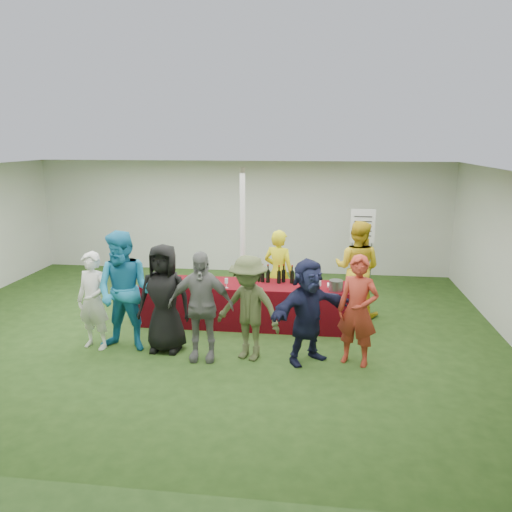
# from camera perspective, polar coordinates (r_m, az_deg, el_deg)

# --- Properties ---
(ground) EXTENTS (60.00, 60.00, 0.00)m
(ground) POSITION_cam_1_polar(r_m,az_deg,el_deg) (8.72, -5.98, -8.39)
(ground) COLOR #284719
(ground) RESTS_ON ground
(tent) EXTENTS (10.00, 10.00, 10.00)m
(tent) POSITION_cam_1_polar(r_m,az_deg,el_deg) (9.38, -1.53, 1.83)
(tent) COLOR white
(tent) RESTS_ON ground
(serving_table) EXTENTS (3.60, 0.80, 0.75)m
(serving_table) POSITION_cam_1_polar(r_m,az_deg,el_deg) (8.81, -1.30, -5.51)
(serving_table) COLOR #5C080B
(serving_table) RESTS_ON ground
(wine_bottles) EXTENTS (0.59, 0.16, 0.32)m
(wine_bottles) POSITION_cam_1_polar(r_m,az_deg,el_deg) (8.73, 2.41, -2.28)
(wine_bottles) COLOR black
(wine_bottles) RESTS_ON serving_table
(wine_glasses) EXTENTS (2.72, 0.12, 0.16)m
(wine_glasses) POSITION_cam_1_polar(r_m,az_deg,el_deg) (8.48, -4.04, -2.83)
(wine_glasses) COLOR silver
(wine_glasses) RESTS_ON serving_table
(water_bottle) EXTENTS (0.07, 0.07, 0.23)m
(water_bottle) POSITION_cam_1_polar(r_m,az_deg,el_deg) (8.74, -1.34, -2.37)
(water_bottle) COLOR silver
(water_bottle) RESTS_ON serving_table
(bar_towel) EXTENTS (0.25, 0.18, 0.03)m
(bar_towel) POSITION_cam_1_polar(r_m,az_deg,el_deg) (8.65, 8.99, -3.32)
(bar_towel) COLOR white
(bar_towel) RESTS_ON serving_table
(dump_bucket) EXTENTS (0.23, 0.23, 0.18)m
(dump_bucket) POSITION_cam_1_polar(r_m,az_deg,el_deg) (8.37, 9.13, -3.35)
(dump_bucket) COLOR slate
(dump_bucket) RESTS_ON serving_table
(wine_list_sign) EXTENTS (0.50, 0.03, 1.80)m
(wine_list_sign) POSITION_cam_1_polar(r_m,az_deg,el_deg) (10.55, 12.07, 2.63)
(wine_list_sign) COLOR slate
(wine_list_sign) RESTS_ON ground
(staff_pourer) EXTENTS (0.69, 0.58, 1.62)m
(staff_pourer) POSITION_cam_1_polar(r_m,az_deg,el_deg) (9.14, 2.61, -1.97)
(staff_pourer) COLOR #D0CE15
(staff_pourer) RESTS_ON ground
(staff_back) EXTENTS (1.03, 0.92, 1.77)m
(staff_back) POSITION_cam_1_polar(r_m,az_deg,el_deg) (9.35, 11.49, -1.39)
(staff_back) COLOR gold
(staff_back) RESTS_ON ground
(customer_0) EXTENTS (0.63, 0.48, 1.54)m
(customer_0) POSITION_cam_1_polar(r_m,az_deg,el_deg) (8.13, -18.09, -4.88)
(customer_0) COLOR white
(customer_0) RESTS_ON ground
(customer_1) EXTENTS (0.98, 0.80, 1.87)m
(customer_1) POSITION_cam_1_polar(r_m,az_deg,el_deg) (7.88, -14.78, -3.96)
(customer_1) COLOR teal
(customer_1) RESTS_ON ground
(customer_2) EXTENTS (0.83, 0.55, 1.68)m
(customer_2) POSITION_cam_1_polar(r_m,az_deg,el_deg) (7.75, -10.44, -4.77)
(customer_2) COLOR black
(customer_2) RESTS_ON ground
(customer_3) EXTENTS (0.99, 0.46, 1.65)m
(customer_3) POSITION_cam_1_polar(r_m,az_deg,el_deg) (7.37, -6.34, -5.70)
(customer_3) COLOR slate
(customer_3) RESTS_ON ground
(customer_4) EXTENTS (1.16, 0.90, 1.58)m
(customer_4) POSITION_cam_1_polar(r_m,az_deg,el_deg) (7.34, -0.84, -5.97)
(customer_4) COLOR #48512D
(customer_4) RESTS_ON ground
(customer_5) EXTENTS (1.40, 1.28, 1.56)m
(customer_5) POSITION_cam_1_polar(r_m,az_deg,el_deg) (7.30, 5.93, -6.27)
(customer_5) COLOR #171B39
(customer_5) RESTS_ON ground
(customer_6) EXTENTS (0.69, 0.57, 1.62)m
(customer_6) POSITION_cam_1_polar(r_m,az_deg,el_deg) (7.32, 11.55, -6.14)
(customer_6) COLOR #A83021
(customer_6) RESTS_ON ground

